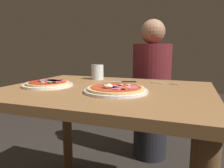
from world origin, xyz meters
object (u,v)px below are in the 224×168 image
fork (162,83)px  knife (122,82)px  dining_table (105,112)px  pizza_across_left (48,84)px  diner_person (151,94)px  pizza_foreground (116,89)px  water_glass_near (97,73)px

fork → knife: size_ratio=0.83×
dining_table → pizza_across_left: pizza_across_left is taller
diner_person → fork: bearing=105.8°
dining_table → pizza_foreground: pizza_foreground is taller
pizza_across_left → water_glass_near: 0.37m
pizza_across_left → pizza_foreground: bearing=-4.3°
knife → pizza_across_left: bearing=-140.3°
diner_person → pizza_across_left: bearing=64.4°
dining_table → pizza_foreground: 0.18m
diner_person → knife: bearing=82.5°
dining_table → diner_person: 0.81m
dining_table → knife: size_ratio=5.50×
pizza_across_left → water_glass_near: size_ratio=2.72×
pizza_across_left → water_glass_near: bearing=68.3°
pizza_foreground → knife: 0.31m
knife → dining_table: bearing=-94.9°
pizza_foreground → diner_person: size_ratio=0.25×
pizza_foreground → diner_person: diner_person is taller
pizza_foreground → fork: (0.17, 0.33, -0.01)m
fork → diner_person: bearing=105.8°
pizza_foreground → diner_person: bearing=89.3°
knife → diner_person: bearing=82.5°
fork → knife: 0.23m
dining_table → pizza_across_left: 0.34m
dining_table → water_glass_near: 0.38m
pizza_foreground → knife: bearing=102.2°
knife → diner_person: 0.61m
dining_table → pizza_across_left: size_ratio=3.96×
knife → diner_person: diner_person is taller
water_glass_near → diner_person: 0.62m
dining_table → pizza_foreground: (0.09, -0.08, 0.14)m
water_glass_near → pizza_foreground: bearing=-55.0°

